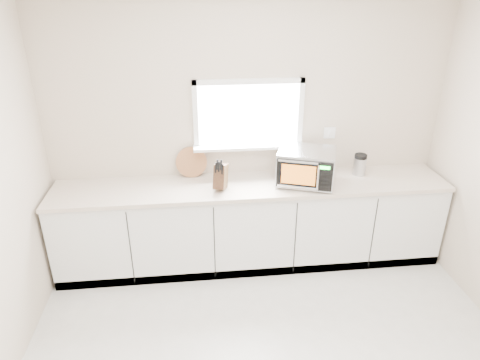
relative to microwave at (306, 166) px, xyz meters
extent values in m
cube|color=beige|center=(-0.53, 0.35, 0.25)|extent=(4.00, 0.02, 2.70)
cube|color=white|center=(-0.53, 0.34, 0.45)|extent=(1.00, 0.02, 0.60)
cube|color=white|center=(-0.53, 0.27, 0.13)|extent=(1.12, 0.16, 0.03)
cube|color=white|center=(-0.53, 0.32, 0.77)|extent=(1.10, 0.04, 0.05)
cube|color=white|center=(-0.53, 0.32, 0.12)|extent=(1.10, 0.04, 0.05)
cube|color=white|center=(-1.06, 0.32, 0.45)|extent=(0.05, 0.04, 0.70)
cube|color=white|center=(-0.01, 0.32, 0.45)|extent=(0.05, 0.04, 0.70)
cube|color=white|center=(0.32, 0.34, 0.22)|extent=(0.12, 0.01, 0.12)
cube|color=silver|center=(-0.53, 0.05, -0.66)|extent=(3.92, 0.60, 0.88)
cube|color=beige|center=(-0.53, 0.04, -0.20)|extent=(3.92, 0.64, 0.04)
cylinder|color=black|center=(-0.27, -0.07, -0.18)|extent=(0.03, 0.03, 0.02)
cylinder|color=black|center=(-0.16, 0.24, -0.18)|extent=(0.03, 0.03, 0.02)
cylinder|color=black|center=(0.16, -0.22, -0.18)|extent=(0.03, 0.03, 0.02)
cylinder|color=black|center=(0.27, 0.08, -0.18)|extent=(0.03, 0.03, 0.02)
cube|color=#B1B4B9|center=(0.00, 0.01, 0.00)|extent=(0.65, 0.57, 0.33)
cube|color=black|center=(-0.07, -0.19, 0.00)|extent=(0.50, 0.19, 0.29)
cube|color=orange|center=(-0.12, -0.18, 0.00)|extent=(0.30, 0.11, 0.20)
cylinder|color=silver|center=(0.04, -0.26, 0.00)|extent=(0.03, 0.03, 0.25)
cube|color=black|center=(0.10, -0.26, 0.00)|extent=(0.12, 0.05, 0.28)
cube|color=#19FF33|center=(0.10, -0.27, 0.09)|extent=(0.09, 0.03, 0.03)
cube|color=silver|center=(0.00, 0.01, 0.16)|extent=(0.65, 0.57, 0.01)
cube|color=#483119|center=(-0.84, -0.03, -0.05)|extent=(0.17, 0.25, 0.27)
cube|color=black|center=(-0.89, -0.07, 0.06)|extent=(0.03, 0.05, 0.10)
cube|color=black|center=(-0.86, -0.08, 0.07)|extent=(0.03, 0.05, 0.10)
cube|color=black|center=(-0.83, -0.09, 0.05)|extent=(0.03, 0.05, 0.10)
cube|color=black|center=(-0.87, -0.08, 0.09)|extent=(0.03, 0.05, 0.10)
cube|color=black|center=(-0.84, -0.09, 0.09)|extent=(0.03, 0.05, 0.10)
cylinder|color=#97623A|center=(-1.12, 0.29, -0.03)|extent=(0.32, 0.08, 0.32)
cylinder|color=#B1B4B9|center=(0.61, 0.15, -0.09)|extent=(0.15, 0.15, 0.18)
cylinder|color=black|center=(0.61, 0.15, 0.02)|extent=(0.15, 0.15, 0.04)
camera|label=1|loc=(-1.07, -3.74, 1.65)|focal=32.00mm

